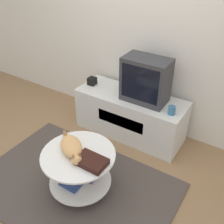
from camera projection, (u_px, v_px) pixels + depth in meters
name	position (u px, v px, depth m)	size (l,w,h in m)	color
ground_plane	(74.00, 187.00, 2.72)	(12.00, 12.00, 0.00)	#93704C
wall_back	(146.00, 27.00, 3.02)	(8.00, 0.05, 2.60)	silver
rug	(74.00, 186.00, 2.71)	(2.01, 1.34, 0.02)	#4C423D
tv_stand	(130.00, 115.00, 3.33)	(1.37, 0.51, 0.56)	silver
tv	(146.00, 80.00, 2.96)	(0.52, 0.31, 0.52)	#333338
speaker	(92.00, 81.00, 3.40)	(0.10, 0.10, 0.10)	black
mug	(172.00, 110.00, 2.82)	(0.08, 0.08, 0.10)	teal
coffee_table	(80.00, 168.00, 2.53)	(0.70, 0.70, 0.47)	#B2B2B7
dvd_box	(91.00, 161.00, 2.30)	(0.28, 0.18, 0.06)	black
cat	(71.00, 147.00, 2.42)	(0.46, 0.36, 0.12)	tan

